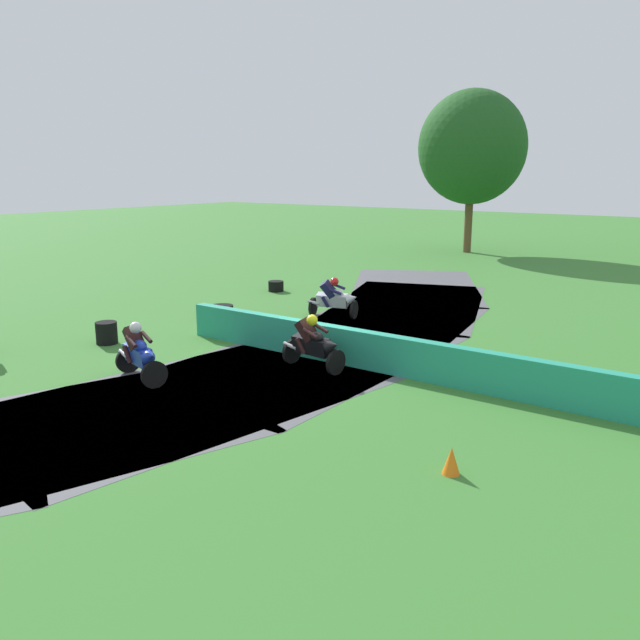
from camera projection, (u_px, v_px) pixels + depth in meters
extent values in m
plane|color=#38752D|center=(312.00, 357.00, 16.29)|extent=(120.00, 120.00, 0.00)
cube|color=#515156|center=(4.00, 441.00, 11.21)|extent=(7.42, 9.69, 0.01)
cube|color=#515156|center=(195.00, 395.00, 13.53)|extent=(6.24, 9.25, 0.01)
cube|color=#515156|center=(312.00, 357.00, 16.29)|extent=(4.91, 8.57, 0.01)
cube|color=#515156|center=(378.00, 327.00, 19.40)|extent=(6.26, 9.26, 0.01)
cube|color=#515156|center=(408.00, 304.00, 22.78)|extent=(7.44, 9.70, 0.01)
cube|color=#515156|center=(415.00, 286.00, 26.34)|extent=(8.41, 9.86, 0.01)
cube|color=#239375|center=(530.00, 380.00, 13.06)|extent=(18.96, 0.33, 0.90)
cylinder|color=black|center=(154.00, 375.00, 13.92)|extent=(0.27, 0.67, 0.67)
cylinder|color=black|center=(129.00, 360.00, 14.98)|extent=(0.27, 0.67, 0.67)
cube|color=#1E38B2|center=(139.00, 355.00, 14.36)|extent=(1.05, 0.58, 0.43)
ellipsoid|color=#1E38B2|center=(140.00, 345.00, 14.14)|extent=(0.51, 0.41, 0.27)
cone|color=#1E38B2|center=(150.00, 356.00, 13.80)|extent=(0.47, 0.40, 0.44)
cylinder|color=#B2B2B7|center=(124.00, 354.00, 14.77)|extent=(0.42, 0.20, 0.17)
cube|color=#331919|center=(134.00, 338.00, 14.30)|extent=(0.57, 0.38, 0.60)
sphere|color=white|center=(136.00, 328.00, 14.05)|extent=(0.26, 0.26, 0.26)
cylinder|color=#331919|center=(146.00, 337.00, 14.19)|extent=(0.44, 0.19, 0.24)
cylinder|color=#331919|center=(131.00, 342.00, 13.98)|extent=(0.44, 0.19, 0.24)
cylinder|color=#331919|center=(143.00, 350.00, 14.59)|extent=(0.30, 0.14, 0.42)
cylinder|color=#331919|center=(127.00, 354.00, 14.39)|extent=(0.30, 0.14, 0.42)
cylinder|color=black|center=(336.00, 362.00, 14.82)|extent=(0.16, 0.71, 0.71)
cylinder|color=black|center=(292.00, 351.00, 15.73)|extent=(0.16, 0.71, 0.71)
cube|color=black|center=(311.00, 345.00, 15.16)|extent=(1.03, 0.45, 0.45)
ellipsoid|color=black|center=(316.00, 336.00, 14.95)|extent=(0.47, 0.36, 0.29)
cone|color=black|center=(333.00, 346.00, 14.68)|extent=(0.42, 0.41, 0.46)
cylinder|color=#B2B2B7|center=(290.00, 346.00, 15.50)|extent=(0.42, 0.13, 0.17)
cube|color=#331919|center=(307.00, 330.00, 15.08)|extent=(0.53, 0.39, 0.61)
sphere|color=yellow|center=(312.00, 320.00, 14.83)|extent=(0.26, 0.26, 0.26)
cylinder|color=#331919|center=(321.00, 328.00, 15.01)|extent=(0.43, 0.12, 0.24)
cylinder|color=#331919|center=(310.00, 334.00, 14.77)|extent=(0.43, 0.12, 0.24)
cylinder|color=#331919|center=(311.00, 340.00, 15.39)|extent=(0.28, 0.18, 0.42)
cylinder|color=#331919|center=(301.00, 346.00, 15.15)|extent=(0.28, 0.18, 0.42)
cylinder|color=black|center=(354.00, 310.00, 20.45)|extent=(0.28, 0.75, 0.75)
cylinder|color=black|center=(313.00, 307.00, 20.95)|extent=(0.28, 0.75, 0.75)
cube|color=silver|center=(332.00, 300.00, 20.56)|extent=(1.07, 0.63, 0.46)
ellipsoid|color=silver|center=(337.00, 293.00, 20.37)|extent=(0.51, 0.44, 0.31)
cone|color=silver|center=(352.00, 298.00, 20.26)|extent=(0.44, 0.45, 0.48)
cylinder|color=#B2B2B7|center=(314.00, 303.00, 20.71)|extent=(0.42, 0.22, 0.18)
cube|color=#1E1E4C|center=(329.00, 289.00, 20.40)|extent=(0.53, 0.48, 0.63)
sphere|color=red|center=(334.00, 282.00, 20.19)|extent=(0.26, 0.26, 0.26)
cylinder|color=#1E1E4C|center=(339.00, 286.00, 20.43)|extent=(0.43, 0.24, 0.24)
cylinder|color=#1E1E4C|center=(335.00, 292.00, 20.15)|extent=(0.43, 0.24, 0.24)
cylinder|color=#1E1E4C|center=(329.00, 296.00, 20.76)|extent=(0.26, 0.26, 0.42)
cylinder|color=#1E1E4C|center=(325.00, 302.00, 20.47)|extent=(0.26, 0.26, 0.42)
cylinder|color=black|center=(107.00, 340.00, 17.55)|extent=(0.57, 0.57, 0.20)
cylinder|color=black|center=(107.00, 333.00, 17.51)|extent=(0.57, 0.57, 0.20)
cylinder|color=black|center=(106.00, 326.00, 17.46)|extent=(0.57, 0.57, 0.20)
cylinder|color=black|center=(222.00, 314.00, 20.67)|extent=(0.72, 0.72, 0.20)
cylinder|color=black|center=(222.00, 308.00, 20.62)|extent=(0.72, 0.72, 0.20)
cylinder|color=black|center=(276.00, 289.00, 25.19)|extent=(0.60, 0.60, 0.20)
cylinder|color=black|center=(276.00, 284.00, 25.14)|extent=(0.60, 0.60, 0.20)
cone|color=orange|center=(451.00, 461.00, 9.96)|extent=(0.28, 0.28, 0.44)
cylinder|color=brown|center=(468.00, 223.00, 36.94)|extent=(0.44, 0.44, 3.33)
ellipsoid|color=#1E511E|center=(472.00, 147.00, 35.99)|extent=(5.99, 5.99, 6.29)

